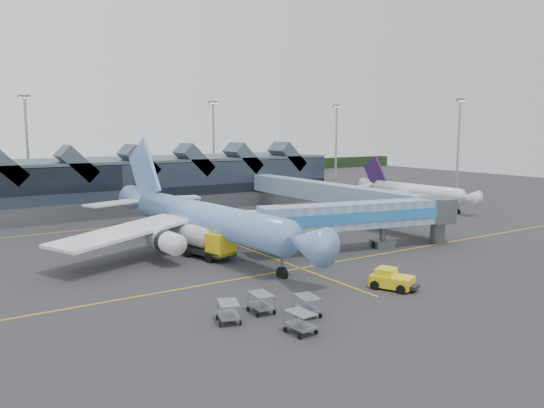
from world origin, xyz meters
TOP-DOWN VIEW (x-y plane):
  - ground at (0.00, 0.00)m, footprint 260.00×260.00m
  - taxi_stripes at (0.00, 10.00)m, footprint 120.00×60.00m
  - tree_line_far at (0.00, 110.00)m, footprint 260.00×4.00m
  - terminal at (-5.07, 47.35)m, footprint 90.00×22.25m
  - light_masts at (21.00, 62.80)m, footprint 132.40×42.56m
  - main_airliner at (-5.16, 6.31)m, footprint 38.50×44.44m
  - regional_jet at (45.98, 17.83)m, footprint 26.22×28.50m
  - jet_bridge at (13.81, -5.14)m, footprint 27.51×9.18m
  - fuel_truck at (-6.85, 3.65)m, footprint 5.23×11.07m
  - pushback_tug at (2.92, -18.81)m, footprint 3.92×4.76m
  - baggage_carts at (-11.21, -19.87)m, footprint 8.19×7.85m

SIDE VIEW (x-z plane):
  - ground at x=0.00m, z-range 0.00..0.00m
  - taxi_stripes at x=0.00m, z-range 0.00..0.01m
  - pushback_tug at x=2.92m, z-range -0.10..1.82m
  - baggage_carts at x=-11.21m, z-range 0.10..1.74m
  - tree_line_far at x=0.00m, z-range 0.00..4.00m
  - fuel_truck at x=-6.85m, z-range 0.22..3.92m
  - regional_jet at x=45.98m, z-range -1.79..8.01m
  - main_airliner at x=-5.16m, z-range -2.94..11.32m
  - jet_bridge at x=13.81m, z-range 1.16..7.33m
  - terminal at x=-5.07m, z-range -1.38..11.14m
  - light_masts at x=21.00m, z-range 1.26..23.71m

